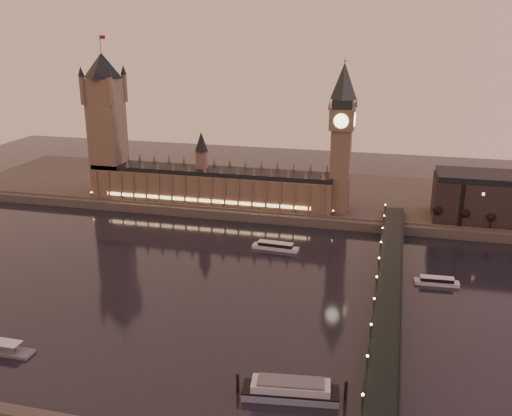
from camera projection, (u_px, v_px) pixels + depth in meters
The scene contains 12 objects.
ground at pixel (210, 284), 302.32m from camera, with size 700.00×700.00×0.00m, color black.
far_embankment at pixel (313, 196), 446.66m from camera, with size 560.00×130.00×6.00m, color #423D35.
palace_of_westminster at pixel (210, 181), 416.63m from camera, with size 180.00×26.62×52.00m.
victoria_tower at pixel (106, 117), 421.70m from camera, with size 31.68×31.68×118.00m.
big_ben at pixel (342, 130), 381.74m from camera, with size 17.68×17.68×104.00m.
westminster_bridge at pixel (387, 293), 279.29m from camera, with size 13.20×260.00×15.30m.
bare_tree_0 at pixel (439, 212), 370.27m from camera, with size 5.77×5.77×11.74m.
bare_tree_1 at pixel (465, 214), 366.51m from camera, with size 5.77×5.77×11.74m.
bare_tree_2 at pixel (492, 216), 362.75m from camera, with size 5.77×5.77×11.74m.
cruise_boat_a at pixel (276, 246), 347.95m from camera, with size 29.00×8.12×4.58m.
cruise_boat_b at pixel (437, 281), 300.92m from camera, with size 23.10×6.97×4.21m.
moored_barge at pixel (291, 390), 209.33m from camera, with size 40.81×14.46×7.54m.
Camera 1 is at (90.96, -261.02, 131.15)m, focal length 40.00 mm.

